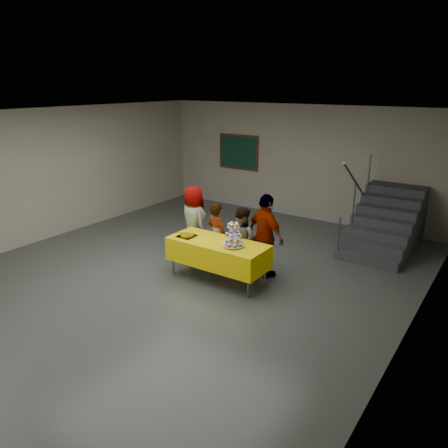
{
  "coord_description": "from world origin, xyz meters",
  "views": [
    {
      "loc": [
        4.99,
        -5.68,
        3.53
      ],
      "look_at": [
        0.66,
        0.59,
        1.05
      ],
      "focal_mm": 35.0,
      "sensor_mm": 36.0,
      "label": 1
    }
  ],
  "objects_px": {
    "bear_cake": "(187,233)",
    "schoolchild_b": "(217,235)",
    "bake_table": "(218,252)",
    "schoolchild_a": "(194,222)",
    "cupcake_stand": "(233,237)",
    "schoolchild_c": "(242,240)",
    "noticeboard": "(238,152)",
    "schoolchild_d": "(265,236)",
    "staircase": "(387,224)"
  },
  "relations": [
    {
      "from": "schoolchild_b",
      "to": "schoolchild_c",
      "type": "relative_size",
      "value": 1.0
    },
    {
      "from": "schoolchild_d",
      "to": "noticeboard",
      "type": "distance_m",
      "value": 5.08
    },
    {
      "from": "cupcake_stand",
      "to": "schoolchild_b",
      "type": "bearing_deg",
      "value": 143.12
    },
    {
      "from": "schoolchild_b",
      "to": "schoolchild_c",
      "type": "distance_m",
      "value": 0.57
    },
    {
      "from": "bake_table",
      "to": "noticeboard",
      "type": "xyz_separation_m",
      "value": [
        -2.51,
        4.58,
        1.04
      ]
    },
    {
      "from": "bake_table",
      "to": "cupcake_stand",
      "type": "xyz_separation_m",
      "value": [
        0.38,
        -0.06,
        0.39
      ]
    },
    {
      "from": "bake_table",
      "to": "schoolchild_c",
      "type": "bearing_deg",
      "value": 71.86
    },
    {
      "from": "bake_table",
      "to": "cupcake_stand",
      "type": "relative_size",
      "value": 4.22
    },
    {
      "from": "schoolchild_a",
      "to": "schoolchild_c",
      "type": "relative_size",
      "value": 1.16
    },
    {
      "from": "schoolchild_d",
      "to": "schoolchild_b",
      "type": "bearing_deg",
      "value": 29.0
    },
    {
      "from": "bake_table",
      "to": "schoolchild_d",
      "type": "height_order",
      "value": "schoolchild_d"
    },
    {
      "from": "schoolchild_c",
      "to": "schoolchild_d",
      "type": "bearing_deg",
      "value": -156.07
    },
    {
      "from": "cupcake_stand",
      "to": "bear_cake",
      "type": "xyz_separation_m",
      "value": [
        -1.01,
        -0.05,
        -0.12
      ]
    },
    {
      "from": "schoolchild_b",
      "to": "staircase",
      "type": "bearing_deg",
      "value": -114.26
    },
    {
      "from": "cupcake_stand",
      "to": "schoolchild_c",
      "type": "distance_m",
      "value": 0.69
    },
    {
      "from": "bear_cake",
      "to": "schoolchild_c",
      "type": "height_order",
      "value": "schoolchild_c"
    },
    {
      "from": "schoolchild_a",
      "to": "schoolchild_c",
      "type": "height_order",
      "value": "schoolchild_a"
    },
    {
      "from": "schoolchild_c",
      "to": "schoolchild_d",
      "type": "height_order",
      "value": "schoolchild_d"
    },
    {
      "from": "bake_table",
      "to": "schoolchild_d",
      "type": "xyz_separation_m",
      "value": [
        0.62,
        0.66,
        0.25
      ]
    },
    {
      "from": "schoolchild_d",
      "to": "cupcake_stand",
      "type": "bearing_deg",
      "value": 92.16
    },
    {
      "from": "bake_table",
      "to": "staircase",
      "type": "height_order",
      "value": "staircase"
    },
    {
      "from": "bake_table",
      "to": "schoolchild_d",
      "type": "distance_m",
      "value": 0.94
    },
    {
      "from": "schoolchild_b",
      "to": "bear_cake",
      "type": "bearing_deg",
      "value": 81.28
    },
    {
      "from": "staircase",
      "to": "cupcake_stand",
      "type": "bearing_deg",
      "value": -113.62
    },
    {
      "from": "schoolchild_b",
      "to": "schoolchild_d",
      "type": "distance_m",
      "value": 1.03
    },
    {
      "from": "schoolchild_c",
      "to": "bake_table",
      "type": "bearing_deg",
      "value": 80.68
    },
    {
      "from": "schoolchild_b",
      "to": "staircase",
      "type": "height_order",
      "value": "staircase"
    },
    {
      "from": "schoolchild_c",
      "to": "noticeboard",
      "type": "xyz_separation_m",
      "value": [
        -2.69,
        4.04,
        0.94
      ]
    },
    {
      "from": "bake_table",
      "to": "cupcake_stand",
      "type": "height_order",
      "value": "cupcake_stand"
    },
    {
      "from": "bake_table",
      "to": "staircase",
      "type": "xyz_separation_m",
      "value": [
        2.04,
        3.74,
        -0.07
      ]
    },
    {
      "from": "noticeboard",
      "to": "bear_cake",
      "type": "bearing_deg",
      "value": -68.17
    },
    {
      "from": "schoolchild_a",
      "to": "schoolchild_d",
      "type": "bearing_deg",
      "value": -157.5
    },
    {
      "from": "schoolchild_a",
      "to": "staircase",
      "type": "xyz_separation_m",
      "value": [
        3.11,
        3.1,
        -0.28
      ]
    },
    {
      "from": "schoolchild_b",
      "to": "staircase",
      "type": "xyz_separation_m",
      "value": [
        2.43,
        3.22,
        -0.17
      ]
    },
    {
      "from": "schoolchild_a",
      "to": "schoolchild_b",
      "type": "relative_size",
      "value": 1.16
    },
    {
      "from": "cupcake_stand",
      "to": "bear_cake",
      "type": "distance_m",
      "value": 1.02
    },
    {
      "from": "bear_cake",
      "to": "schoolchild_b",
      "type": "xyz_separation_m",
      "value": [
        0.25,
        0.63,
        -0.17
      ]
    },
    {
      "from": "cupcake_stand",
      "to": "bear_cake",
      "type": "height_order",
      "value": "cupcake_stand"
    },
    {
      "from": "cupcake_stand",
      "to": "schoolchild_c",
      "type": "bearing_deg",
      "value": 108.66
    },
    {
      "from": "schoolchild_c",
      "to": "noticeboard",
      "type": "relative_size",
      "value": 1.02
    },
    {
      "from": "bake_table",
      "to": "cupcake_stand",
      "type": "bearing_deg",
      "value": -8.87
    },
    {
      "from": "schoolchild_a",
      "to": "bear_cake",
      "type": "bearing_deg",
      "value": 142.05
    },
    {
      "from": "schoolchild_c",
      "to": "schoolchild_b",
      "type": "bearing_deg",
      "value": 10.91
    },
    {
      "from": "schoolchild_c",
      "to": "schoolchild_d",
      "type": "distance_m",
      "value": 0.48
    },
    {
      "from": "schoolchild_b",
      "to": "cupcake_stand",
      "type": "bearing_deg",
      "value": 155.85
    },
    {
      "from": "schoolchild_d",
      "to": "schoolchild_c",
      "type": "bearing_deg",
      "value": 36.17
    },
    {
      "from": "schoolchild_a",
      "to": "schoolchild_d",
      "type": "height_order",
      "value": "schoolchild_d"
    },
    {
      "from": "bake_table",
      "to": "schoolchild_a",
      "type": "xyz_separation_m",
      "value": [
        -1.07,
        0.64,
        0.21
      ]
    },
    {
      "from": "schoolchild_a",
      "to": "noticeboard",
      "type": "bearing_deg",
      "value": -47.9
    },
    {
      "from": "bear_cake",
      "to": "schoolchild_a",
      "type": "relative_size",
      "value": 0.23
    }
  ]
}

